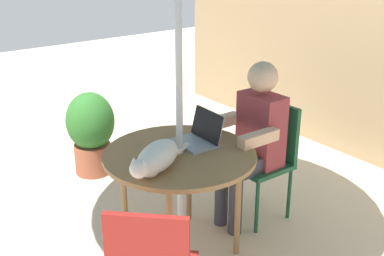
{
  "coord_description": "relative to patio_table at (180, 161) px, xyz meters",
  "views": [
    {
      "loc": [
        2.41,
        -1.7,
        2.08
      ],
      "look_at": [
        0.0,
        0.1,
        0.89
      ],
      "focal_mm": 46.43,
      "sensor_mm": 36.0,
      "label": 1
    }
  ],
  "objects": [
    {
      "name": "ground_plane",
      "position": [
        0.0,
        0.0,
        -0.68
      ],
      "size": [
        14.0,
        14.0,
        0.0
      ],
      "primitive_type": "plane",
      "color": "beige"
    },
    {
      "name": "potted_plant_near_fence",
      "position": [
        -1.47,
        0.05,
        -0.26
      ],
      "size": [
        0.43,
        0.43,
        0.77
      ],
      "color": "#9E5138",
      "rests_on": "ground"
    },
    {
      "name": "cat",
      "position": [
        0.13,
        -0.27,
        0.15
      ],
      "size": [
        0.36,
        0.6,
        0.17
      ],
      "color": "silver",
      "rests_on": "patio_table"
    },
    {
      "name": "person_seated",
      "position": [
        0.0,
        0.66,
        0.02
      ],
      "size": [
        0.48,
        0.48,
        1.24
      ],
      "color": "maroon",
      "rests_on": "ground"
    },
    {
      "name": "patio_table",
      "position": [
        0.0,
        0.0,
        0.0
      ],
      "size": [
        1.01,
        1.01,
        0.74
      ],
      "color": "olive",
      "rests_on": "ground"
    },
    {
      "name": "laptop",
      "position": [
        -0.05,
        0.22,
        0.13
      ],
      "size": [
        0.31,
        0.26,
        0.21
      ],
      "color": "gray",
      "rests_on": "patio_table"
    },
    {
      "name": "chair_occupied",
      "position": [
        0.0,
        0.82,
        -0.15
      ],
      "size": [
        0.4,
        0.4,
        0.9
      ],
      "color": "#194C2D",
      "rests_on": "ground"
    }
  ]
}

